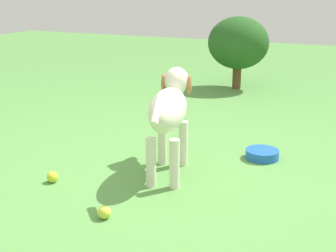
# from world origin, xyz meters

# --- Properties ---
(ground) EXTENTS (14.00, 14.00, 0.00)m
(ground) POSITION_xyz_m (0.00, 0.00, 0.00)
(ground) COLOR #548C42
(dog) EXTENTS (0.35, 0.87, 0.60)m
(dog) POSITION_xyz_m (-0.10, 0.17, 0.40)
(dog) COLOR silver
(dog) RESTS_ON ground
(tennis_ball_1) EXTENTS (0.07, 0.07, 0.07)m
(tennis_ball_1) POSITION_xyz_m (-0.66, -0.25, 0.03)
(tennis_ball_1) COLOR #CCD22D
(tennis_ball_1) RESTS_ON ground
(tennis_ball_2) EXTENTS (0.07, 0.07, 0.07)m
(tennis_ball_2) POSITION_xyz_m (-0.15, -0.50, 0.03)
(tennis_ball_2) COLOR #C9D33F
(tennis_ball_2) RESTS_ON ground
(water_bowl) EXTENTS (0.22, 0.22, 0.06)m
(water_bowl) POSITION_xyz_m (0.37, 0.63, 0.03)
(water_bowl) COLOR blue
(water_bowl) RESTS_ON ground
(shrub_near) EXTENTS (0.66, 0.60, 0.78)m
(shrub_near) POSITION_xyz_m (-0.40, 2.65, 0.50)
(shrub_near) COLOR brown
(shrub_near) RESTS_ON ground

